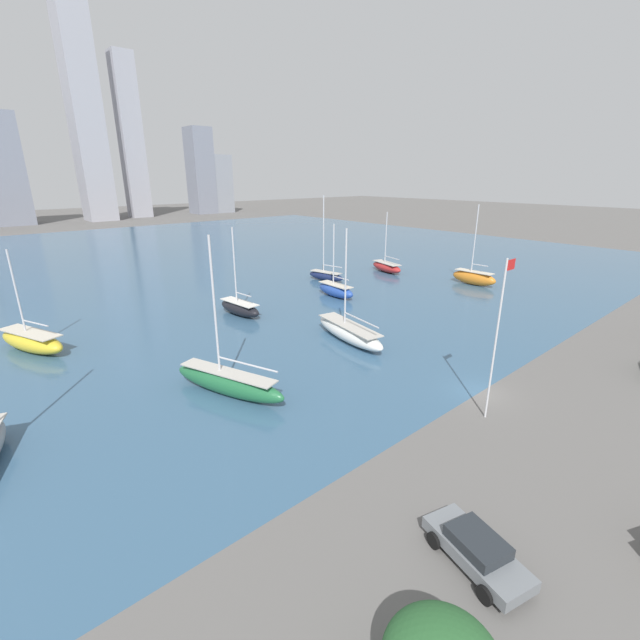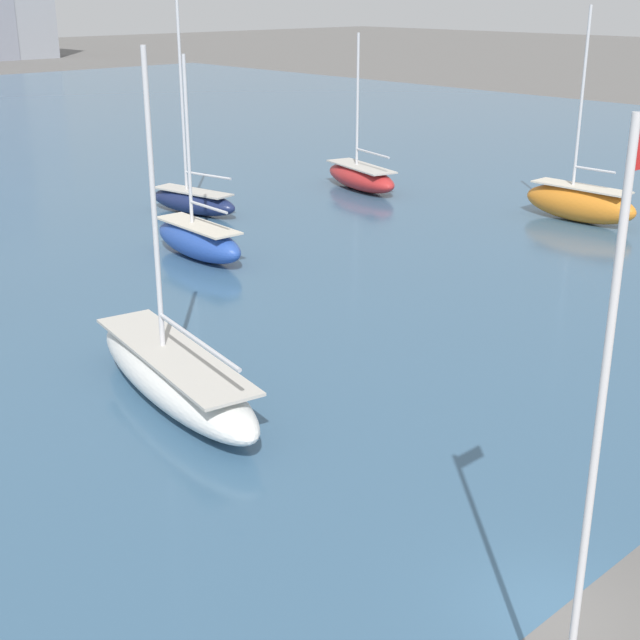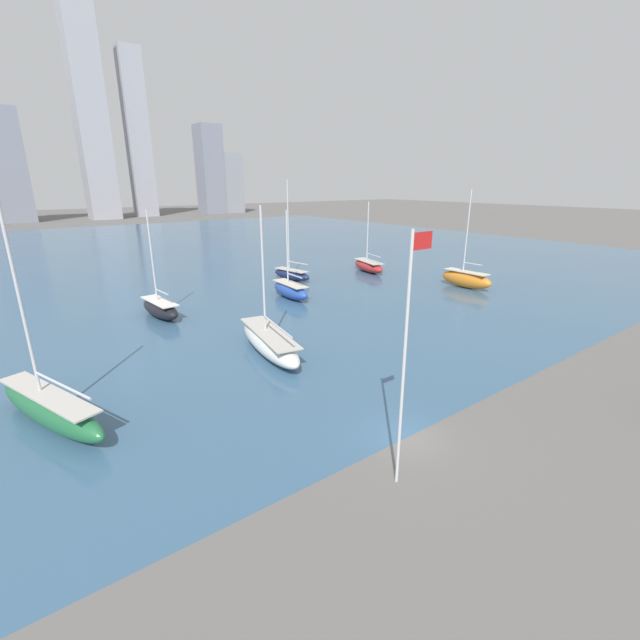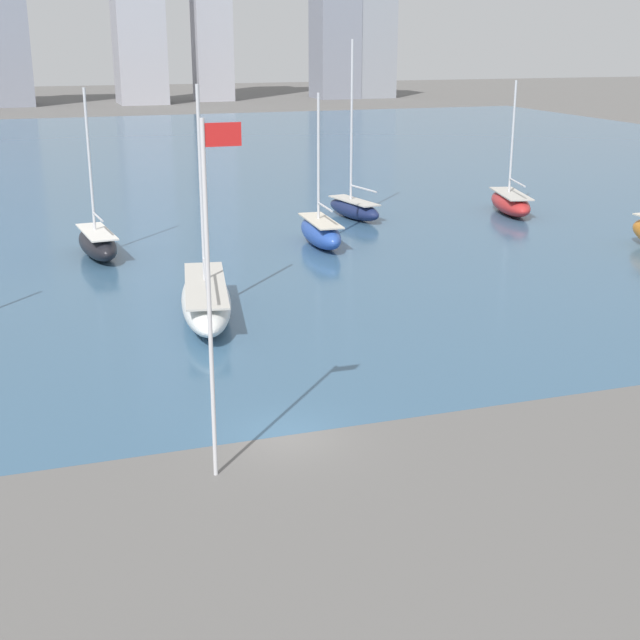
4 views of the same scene
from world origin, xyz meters
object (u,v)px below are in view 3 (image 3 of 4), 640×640
at_px(sailboat_blue, 290,290).
at_px(sailboat_green, 50,408).
at_px(sailboat_orange, 466,279).
at_px(sailboat_white, 269,342).
at_px(sailboat_navy, 292,274).
at_px(sailboat_red, 368,266).
at_px(flag_pole, 405,356).
at_px(sailboat_black, 160,308).

height_order(sailboat_blue, sailboat_green, sailboat_green).
bearing_deg(sailboat_orange, sailboat_green, -172.47).
xyz_separation_m(sailboat_orange, sailboat_white, (-32.43, -4.32, -0.21)).
xyz_separation_m(sailboat_navy, sailboat_red, (12.87, -2.15, 0.01)).
bearing_deg(sailboat_white, sailboat_blue, 61.50).
distance_m(flag_pole, sailboat_orange, 42.00).
xyz_separation_m(flag_pole, sailboat_navy, (19.71, 39.28, -5.38)).
distance_m(sailboat_navy, sailboat_red, 13.04).
height_order(sailboat_navy, sailboat_red, sailboat_navy).
distance_m(sailboat_orange, sailboat_white, 32.71).
bearing_deg(sailboat_white, sailboat_black, 115.00).
distance_m(sailboat_white, sailboat_red, 35.44).
xyz_separation_m(sailboat_navy, sailboat_green, (-32.04, -24.04, 0.17)).
bearing_deg(sailboat_green, flag_pole, -70.77).
height_order(sailboat_black, sailboat_green, sailboat_green).
bearing_deg(sailboat_navy, sailboat_green, -153.53).
bearing_deg(sailboat_blue, sailboat_white, -125.62).
distance_m(sailboat_orange, sailboat_red, 15.83).
xyz_separation_m(flag_pole, sailboat_white, (3.22, 17.29, -5.32)).
bearing_deg(sailboat_black, flag_pole, -94.15).
height_order(sailboat_orange, sailboat_red, sailboat_orange).
xyz_separation_m(sailboat_orange, sailboat_blue, (-21.58, 9.30, -0.18)).
distance_m(flag_pole, sailboat_white, 18.38).
height_order(flag_pole, sailboat_white, sailboat_white).
distance_m(sailboat_white, sailboat_navy, 27.49).
distance_m(sailboat_orange, sailboat_green, 48.39).
height_order(sailboat_blue, sailboat_navy, sailboat_navy).
height_order(sailboat_navy, sailboat_black, sailboat_navy).
relative_size(flag_pole, sailboat_green, 0.92).
relative_size(flag_pole, sailboat_black, 1.07).
bearing_deg(sailboat_navy, sailboat_white, -137.28).
bearing_deg(sailboat_red, sailboat_green, -139.93).
bearing_deg(sailboat_white, sailboat_orange, 17.63).
bearing_deg(sailboat_orange, sailboat_white, -172.44).
xyz_separation_m(sailboat_orange, sailboat_black, (-36.50, 10.93, -0.22)).
relative_size(sailboat_white, sailboat_navy, 0.85).
height_order(flag_pole, sailboat_red, flag_pole).
relative_size(sailboat_blue, sailboat_navy, 0.75).
distance_m(sailboat_blue, sailboat_white, 17.41).
height_order(sailboat_white, sailboat_red, sailboat_white).
distance_m(sailboat_blue, sailboat_black, 15.01).
height_order(flag_pole, sailboat_navy, sailboat_navy).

